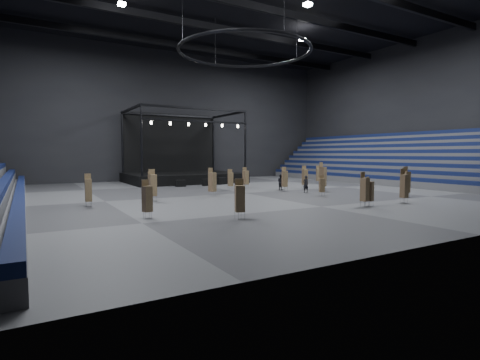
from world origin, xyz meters
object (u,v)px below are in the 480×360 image
chair_stack_2 (322,185)px  chair_stack_12 (365,189)px  flight_case_mid (207,182)px  chair_stack_14 (404,185)px  chair_stack_1 (370,191)px  chair_stack_4 (88,190)px  chair_stack_9 (147,198)px  chair_stack_7 (153,185)px  chair_stack_11 (323,176)px  chair_stack_3 (151,181)px  chair_stack_15 (318,174)px  man_center (306,184)px  chair_stack_0 (285,178)px  chair_stack_5 (240,198)px  chair_stack_16 (305,177)px  chair_stack_10 (212,182)px  chair_stack_13 (246,177)px  crew_member (281,182)px  flight_case_left (181,183)px  chair_stack_8 (230,179)px  stage (181,171)px  chair_stack_6 (407,182)px  flight_case_right (221,181)px

chair_stack_2 → chair_stack_12: chair_stack_12 is taller
flight_case_mid → chair_stack_14: (6.46, -20.94, 0.91)m
chair_stack_1 → chair_stack_4: (-17.06, 9.62, 0.09)m
flight_case_mid → chair_stack_4: 18.28m
chair_stack_9 → chair_stack_4: bearing=91.1°
chair_stack_7 → chair_stack_11: 17.14m
chair_stack_3 → chair_stack_7: 6.80m
chair_stack_15 → man_center: (-8.01, -7.22, -0.36)m
chair_stack_0 → chair_stack_5: size_ratio=1.04×
chair_stack_7 → man_center: size_ratio=1.55×
flight_case_mid → chair_stack_3: bearing=-151.5°
chair_stack_3 → chair_stack_16: chair_stack_16 is taller
man_center → chair_stack_11: bearing=-166.8°
chair_stack_10 → chair_stack_13: 8.13m
chair_stack_7 → crew_member: bearing=9.0°
chair_stack_1 → chair_stack_14: bearing=-18.4°
chair_stack_0 → chair_stack_7: chair_stack_7 is taller
flight_case_left → chair_stack_3: chair_stack_3 is taller
chair_stack_14 → man_center: size_ratio=1.60×
chair_stack_4 → chair_stack_8: (14.22, 5.52, -0.06)m
stage → crew_member: stage is taller
stage → chair_stack_3: 13.75m
chair_stack_1 → chair_stack_10: size_ratio=0.84×
chair_stack_4 → chair_stack_11: size_ratio=0.81×
chair_stack_6 → flight_case_mid: bearing=131.1°
chair_stack_2 → chair_stack_10: chair_stack_10 is taller
flight_case_mid → chair_stack_7: size_ratio=0.48×
flight_case_left → chair_stack_15: chair_stack_15 is taller
chair_stack_7 → crew_member: chair_stack_7 is taller
chair_stack_7 → flight_case_left: bearing=57.7°
man_center → chair_stack_6: bearing=127.6°
flight_case_left → chair_stack_2: (7.33, -14.85, 0.59)m
chair_stack_7 → chair_stack_5: bearing=-81.5°
chair_stack_4 → chair_stack_9: (2.19, -6.71, -0.03)m
chair_stack_4 → chair_stack_6: chair_stack_6 is taller
chair_stack_6 → chair_stack_12: chair_stack_6 is taller
chair_stack_2 → chair_stack_11: chair_stack_11 is taller
chair_stack_11 → chair_stack_5: bearing=-163.5°
flight_case_left → chair_stack_11: size_ratio=0.39×
chair_stack_6 → chair_stack_13: bearing=132.5°
chair_stack_10 → chair_stack_12: 12.69m
chair_stack_13 → chair_stack_10: bearing=-145.8°
chair_stack_2 → chair_stack_8: (-4.37, 8.63, 0.16)m
chair_stack_6 → chair_stack_13: 15.72m
chair_stack_1 → man_center: chair_stack_1 is taller
stage → chair_stack_15: stage is taller
chair_stack_2 → chair_stack_12: bearing=-82.8°
flight_case_right → chair_stack_10: bearing=-120.7°
chair_stack_3 → chair_stack_5: size_ratio=0.89×
chair_stack_0 → chair_stack_10: chair_stack_10 is taller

